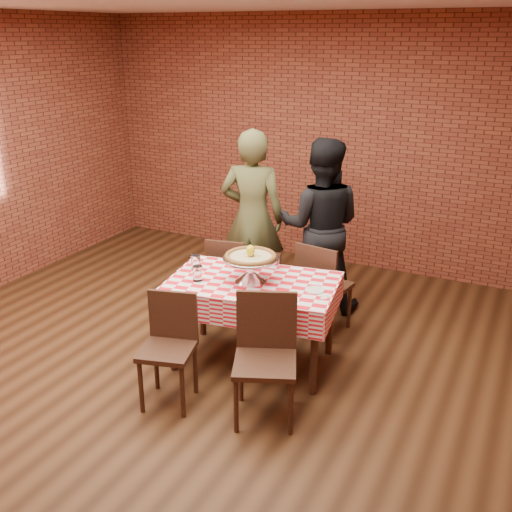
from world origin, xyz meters
name	(u,v)px	position (x,y,z in m)	size (l,w,h in m)	color
ground	(179,368)	(0.00, 0.00, 0.00)	(6.00, 6.00, 0.00)	black
back_wall	(313,142)	(0.00, 3.00, 1.45)	(5.50, 5.50, 0.00)	brown
table	(253,322)	(0.51, 0.39, 0.38)	(1.36, 0.81, 0.75)	#402417
tablecloth	(253,294)	(0.51, 0.39, 0.64)	(1.39, 0.85, 0.23)	red
pizza_stand	(251,269)	(0.50, 0.38, 0.86)	(0.46, 0.46, 0.21)	silver
pizza	(250,257)	(0.50, 0.38, 0.97)	(0.42, 0.42, 0.03)	#C9B58B
lemon	(250,251)	(0.50, 0.38, 1.02)	(0.07, 0.07, 0.09)	gold
water_glass_left	(198,273)	(0.11, 0.19, 0.82)	(0.08, 0.08, 0.13)	white
water_glass_right	(196,262)	(-0.04, 0.40, 0.82)	(0.08, 0.08, 0.13)	white
side_plate	(315,290)	(1.04, 0.43, 0.76)	(0.15, 0.15, 0.01)	white
sweetener_packet_a	(324,298)	(1.16, 0.33, 0.76)	(0.05, 0.04, 0.01)	white
sweetener_packet_b	(327,295)	(1.16, 0.39, 0.76)	(0.05, 0.04, 0.01)	white
condiment_caddy	(275,261)	(0.56, 0.73, 0.82)	(0.09, 0.07, 0.13)	silver
chair_near_left	(167,353)	(0.21, -0.43, 0.43)	(0.38, 0.38, 0.86)	#402417
chair_near_right	(265,362)	(0.95, -0.27, 0.46)	(0.44, 0.44, 0.93)	#402417
chair_far_left	(231,277)	(-0.06, 1.05, 0.43)	(0.38, 0.38, 0.86)	#402417
chair_far_right	(324,287)	(0.85, 1.21, 0.45)	(0.42, 0.42, 0.90)	#402417
diner_olive	(252,218)	(-0.07, 1.52, 0.91)	(0.66, 0.43, 1.81)	#484928
diner_black	(320,226)	(0.61, 1.68, 0.87)	(0.85, 0.66, 1.75)	black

